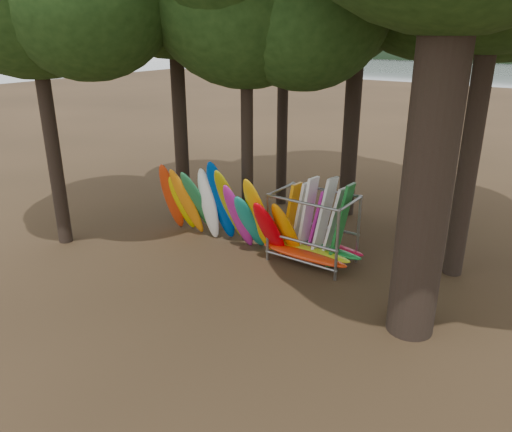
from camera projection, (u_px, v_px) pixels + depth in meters
The scene contains 3 objects.
ground at pixel (248, 279), 14.98m from camera, with size 120.00×120.00×0.00m, color #47331E.
kayak_row at pixel (225, 211), 16.79m from camera, with size 5.64×2.04×3.22m.
storage_rack at pixel (313, 231), 15.79m from camera, with size 3.24×1.57×2.88m.
Camera 1 is at (7.86, -10.78, 7.07)m, focal length 35.00 mm.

